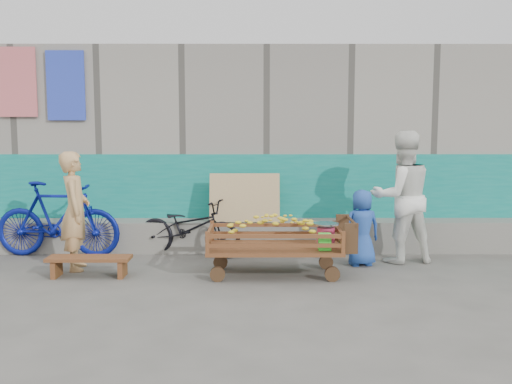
{
  "coord_description": "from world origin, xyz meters",
  "views": [
    {
      "loc": [
        0.44,
        -5.84,
        1.82
      ],
      "look_at": [
        0.46,
        1.2,
        1.0
      ],
      "focal_mm": 40.0,
      "sensor_mm": 36.0,
      "label": 1
    }
  ],
  "objects_px": {
    "banana_cart": "(272,234)",
    "child": "(362,228)",
    "vendor_man": "(75,211)",
    "bicycle_dark": "(189,228)",
    "bench": "(89,262)",
    "woman": "(402,197)",
    "bicycle_blue": "(58,219)"
  },
  "relations": [
    {
      "from": "banana_cart",
      "to": "bicycle_dark",
      "type": "relative_size",
      "value": 1.17
    },
    {
      "from": "bench",
      "to": "bicycle_dark",
      "type": "relative_size",
      "value": 0.66
    },
    {
      "from": "bench",
      "to": "bicycle_dark",
      "type": "height_order",
      "value": "bicycle_dark"
    },
    {
      "from": "woman",
      "to": "bicycle_dark",
      "type": "bearing_deg",
      "value": -17.44
    },
    {
      "from": "banana_cart",
      "to": "bench",
      "type": "height_order",
      "value": "banana_cart"
    },
    {
      "from": "bench",
      "to": "child",
      "type": "relative_size",
      "value": 1.0
    },
    {
      "from": "banana_cart",
      "to": "child",
      "type": "xyz_separation_m",
      "value": [
        1.19,
        0.49,
        -0.01
      ]
    },
    {
      "from": "bench",
      "to": "woman",
      "type": "distance_m",
      "value": 4.09
    },
    {
      "from": "vendor_man",
      "to": "woman",
      "type": "height_order",
      "value": "woman"
    },
    {
      "from": "banana_cart",
      "to": "bicycle_dark",
      "type": "xyz_separation_m",
      "value": [
        -1.13,
        1.05,
        -0.11
      ]
    },
    {
      "from": "banana_cart",
      "to": "woman",
      "type": "xyz_separation_m",
      "value": [
        1.75,
        0.7,
        0.37
      ]
    },
    {
      "from": "vendor_man",
      "to": "child",
      "type": "height_order",
      "value": "vendor_man"
    },
    {
      "from": "woman",
      "to": "banana_cart",
      "type": "bearing_deg",
      "value": 11.2
    },
    {
      "from": "child",
      "to": "bicycle_blue",
      "type": "xyz_separation_m",
      "value": [
        -4.14,
        0.52,
        0.03
      ]
    },
    {
      "from": "bench",
      "to": "child",
      "type": "height_order",
      "value": "child"
    },
    {
      "from": "woman",
      "to": "bicycle_dark",
      "type": "height_order",
      "value": "woman"
    },
    {
      "from": "child",
      "to": "vendor_man",
      "type": "bearing_deg",
      "value": -9.08
    },
    {
      "from": "woman",
      "to": "bicycle_dark",
      "type": "relative_size",
      "value": 1.16
    },
    {
      "from": "bench",
      "to": "child",
      "type": "distance_m",
      "value": 3.46
    },
    {
      "from": "bicycle_dark",
      "to": "banana_cart",
      "type": "bearing_deg",
      "value": -116.4
    },
    {
      "from": "vendor_man",
      "to": "bicycle_blue",
      "type": "xyz_separation_m",
      "value": [
        -0.47,
        0.7,
        -0.22
      ]
    },
    {
      "from": "bicycle_blue",
      "to": "child",
      "type": "bearing_deg",
      "value": -92.76
    },
    {
      "from": "vendor_man",
      "to": "bicycle_dark",
      "type": "xyz_separation_m",
      "value": [
        1.35,
        0.74,
        -0.35
      ]
    },
    {
      "from": "bicycle_dark",
      "to": "child",
      "type": "bearing_deg",
      "value": -87.02
    },
    {
      "from": "child",
      "to": "bicycle_blue",
      "type": "relative_size",
      "value": 0.57
    },
    {
      "from": "banana_cart",
      "to": "woman",
      "type": "distance_m",
      "value": 1.92
    },
    {
      "from": "bicycle_blue",
      "to": "vendor_man",
      "type": "bearing_deg",
      "value": -141.74
    },
    {
      "from": "child",
      "to": "bicycle_dark",
      "type": "bearing_deg",
      "value": -25.49
    },
    {
      "from": "child",
      "to": "bicycle_dark",
      "type": "relative_size",
      "value": 0.66
    },
    {
      "from": "bench",
      "to": "woman",
      "type": "height_order",
      "value": "woman"
    },
    {
      "from": "child",
      "to": "woman",
      "type": "bearing_deg",
      "value": -171.99
    },
    {
      "from": "woman",
      "to": "bicycle_blue",
      "type": "relative_size",
      "value": 1.0
    }
  ]
}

